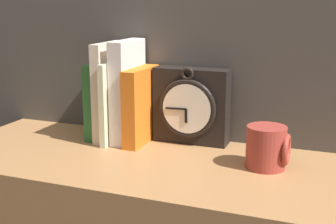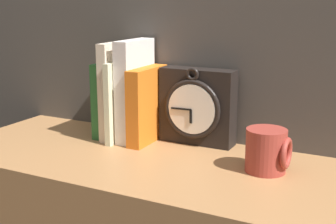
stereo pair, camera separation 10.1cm
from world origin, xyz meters
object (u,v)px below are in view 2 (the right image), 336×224
object	(u,v)px
book_slot1_cream	(118,90)
mug	(267,151)
book_slot3_white	(135,91)
book_slot0_green	(110,99)
book_slot2_cream	(124,100)
book_slot4_orange	(147,105)
clock	(197,107)

from	to	relation	value
book_slot1_cream	mug	size ratio (longest dim) A/B	2.69
book_slot1_cream	book_slot3_white	bearing A→B (deg)	1.89
book_slot0_green	book_slot3_white	bearing A→B (deg)	-3.59
book_slot2_cream	mug	xyz separation A→B (m)	(0.39, -0.07, -0.06)
book_slot1_cream	book_slot4_orange	bearing A→B (deg)	-2.25
clock	book_slot0_green	world-z (taller)	clock
clock	book_slot2_cream	bearing A→B (deg)	-165.88
book_slot3_white	mug	xyz separation A→B (m)	(0.36, -0.08, -0.08)
book_slot0_green	book_slot3_white	distance (m)	0.09
book_slot0_green	book_slot4_orange	size ratio (longest dim) A/B	1.03
clock	mug	distance (m)	0.24
book_slot1_cream	book_slot4_orange	distance (m)	0.09
book_slot0_green	book_slot4_orange	xyz separation A→B (m)	(0.12, -0.01, -0.00)
book_slot0_green	book_slot2_cream	world-z (taller)	book_slot2_cream
book_slot4_orange	mug	size ratio (longest dim) A/B	2.05
clock	mug	bearing A→B (deg)	-28.19
mug	book_slot4_orange	bearing A→B (deg)	167.90
book_slot0_green	book_slot1_cream	xyz separation A→B (m)	(0.03, -0.01, 0.03)
book_slot2_cream	book_slot3_white	size ratio (longest dim) A/B	0.80
book_slot2_cream	book_slot3_white	bearing A→B (deg)	17.83
book_slot0_green	mug	bearing A→B (deg)	-10.23
book_slot3_white	book_slot4_orange	xyz separation A→B (m)	(0.04, -0.01, -0.03)
book_slot1_cream	book_slot2_cream	bearing A→B (deg)	-17.84
book_slot0_green	book_slot2_cream	distance (m)	0.05
clock	book_slot1_cream	distance (m)	0.21
book_slot1_cream	book_slot0_green	bearing A→B (deg)	166.84
book_slot4_orange	mug	bearing A→B (deg)	-12.10
book_slot3_white	book_slot0_green	bearing A→B (deg)	176.41
book_slot2_cream	mug	bearing A→B (deg)	-9.55
book_slot3_white	book_slot4_orange	bearing A→B (deg)	-7.75
book_slot3_white	book_slot4_orange	world-z (taller)	book_slot3_white
clock	book_slot3_white	world-z (taller)	book_slot3_white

